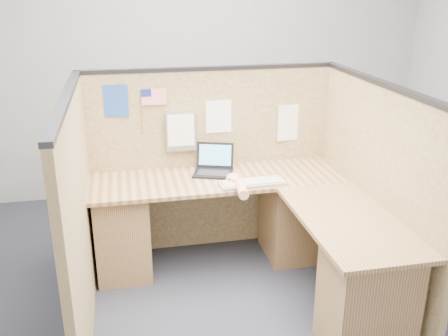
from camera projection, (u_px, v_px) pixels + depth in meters
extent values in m
plane|color=#21242E|center=(238.00, 310.00, 3.47)|extent=(5.00, 5.00, 0.00)
plane|color=#939698|center=(188.00, 60.00, 5.04)|extent=(5.00, 0.00, 5.00)
cube|color=brown|center=(211.00, 161.00, 4.12)|extent=(2.05, 0.05, 1.50)
cube|color=#232328|center=(210.00, 68.00, 3.86)|extent=(2.05, 0.06, 0.03)
cube|color=brown|center=(79.00, 219.00, 3.11)|extent=(0.05, 1.80, 1.50)
cube|color=#232328|center=(65.00, 98.00, 2.84)|extent=(0.06, 1.80, 0.03)
cube|color=brown|center=(374.00, 194.00, 3.49)|extent=(0.05, 1.80, 1.50)
cube|color=#232328|center=(387.00, 85.00, 3.22)|extent=(0.06, 1.80, 0.03)
cube|color=brown|center=(218.00, 179.00, 3.84)|extent=(1.95, 0.60, 0.03)
cube|color=brown|center=(349.00, 221.00, 3.16)|extent=(0.60, 1.15, 0.03)
cube|color=brown|center=(123.00, 231.00, 3.82)|extent=(0.40, 0.50, 0.70)
cube|color=brown|center=(291.00, 215.00, 4.08)|extent=(0.40, 0.50, 0.70)
cube|color=brown|center=(367.00, 299.00, 3.00)|extent=(0.50, 0.40, 0.70)
cube|color=black|center=(213.00, 173.00, 3.89)|extent=(0.35, 0.30, 0.02)
cube|color=black|center=(210.00, 155.00, 3.98)|extent=(0.30, 0.15, 0.20)
cube|color=teal|center=(210.00, 155.00, 3.97)|extent=(0.26, 0.12, 0.16)
cube|color=gray|center=(252.00, 183.00, 3.68)|extent=(0.50, 0.19, 0.02)
cube|color=silver|center=(252.00, 181.00, 3.68)|extent=(0.45, 0.15, 0.01)
ellipsoid|color=silver|center=(233.00, 180.00, 3.72)|extent=(0.12, 0.09, 0.05)
ellipsoid|color=tan|center=(233.00, 177.00, 3.71)|extent=(0.09, 0.11, 0.05)
cylinder|color=tan|center=(235.00, 181.00, 3.67)|extent=(0.06, 0.05, 0.06)
cylinder|color=tan|center=(241.00, 189.00, 3.53)|extent=(0.10, 0.27, 0.08)
cube|color=#21489A|center=(116.00, 101.00, 3.76)|extent=(0.19, 0.02, 0.25)
cylinder|color=olive|center=(142.00, 111.00, 3.82)|extent=(0.01, 0.01, 0.34)
cube|color=red|center=(154.00, 97.00, 3.80)|extent=(0.19, 0.00, 0.13)
cube|color=navy|center=(146.00, 93.00, 3.78)|extent=(0.08, 0.00, 0.06)
cube|color=slate|center=(181.00, 132.00, 3.92)|extent=(0.24, 0.05, 0.30)
cube|color=white|center=(181.00, 130.00, 3.90)|extent=(0.21, 0.01, 0.26)
cube|color=white|center=(219.00, 117.00, 3.97)|extent=(0.21, 0.01, 0.26)
cube|color=white|center=(291.00, 123.00, 4.12)|extent=(0.24, 0.03, 0.30)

